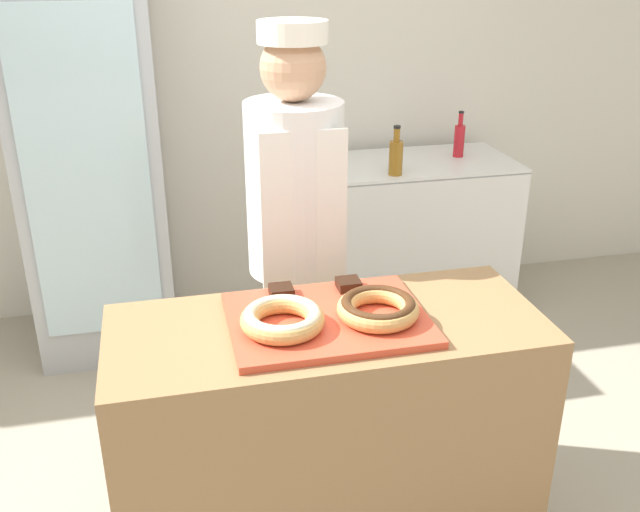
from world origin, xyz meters
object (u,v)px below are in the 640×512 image
bottle_red (459,139)px  bottle_amber (396,156)px  brownie_back_right (349,284)px  brownie_back_left (281,291)px  baker_person (296,247)px  beverage_fridge (93,168)px  donut_light_glaze (282,318)px  chest_freezer (416,234)px  donut_chocolate_glaze (378,307)px  serving_tray (328,319)px

bottle_red → bottle_amber: bottle_amber is taller
brownie_back_right → brownie_back_left: bearing=180.0°
brownie_back_right → baker_person: bearing=103.0°
bottle_red → bottle_amber: bearing=-151.4°
beverage_fridge → brownie_back_right: bearing=-60.4°
donut_light_glaze → bottle_red: size_ratio=0.97×
beverage_fridge → chest_freezer: (1.73, 0.01, -0.52)m
brownie_back_left → bottle_amber: bearing=58.1°
brownie_back_right → bottle_red: size_ratio=0.29×
donut_chocolate_glaze → bottle_red: 2.09m
donut_light_glaze → baker_person: 0.64m
donut_light_glaze → brownie_back_left: size_ratio=3.36×
serving_tray → beverage_fridge: size_ratio=0.31×
serving_tray → baker_person: bearing=88.2°
donut_chocolate_glaze → baker_person: bearing=101.8°
brownie_back_left → beverage_fridge: bearing=113.0°
brownie_back_right → baker_person: baker_person is taller
brownie_back_left → beverage_fridge: (-0.66, 1.56, -0.00)m
brownie_back_left → brownie_back_right: bearing=0.0°
chest_freezer → bottle_amber: size_ratio=4.01×
bottle_red → baker_person: bearing=-134.4°
brownie_back_right → beverage_fridge: beverage_fridge is taller
serving_tray → beverage_fridge: (-0.78, 1.73, 0.03)m
beverage_fridge → bottle_red: (1.97, 0.04, 0.02)m
bottle_red → brownie_back_left: bearing=-129.1°
donut_chocolate_glaze → chest_freezer: size_ratio=0.24×
donut_light_glaze → beverage_fridge: 1.88m
donut_light_glaze → baker_person: baker_person is taller
donut_light_glaze → bottle_red: 2.25m
serving_tray → bottle_red: (1.19, 1.77, 0.05)m
brownie_back_right → bottle_red: bearing=56.1°
donut_light_glaze → bottle_amber: bearing=60.6°
bottle_amber → brownie_back_left: bearing=-121.9°
beverage_fridge → bottle_amber: beverage_fridge is taller
beverage_fridge → bottle_red: bearing=1.2°
baker_person → serving_tray: bearing=-91.8°
serving_tray → bottle_amber: (0.73, 1.52, 0.05)m
brownie_back_right → bottle_amber: bearing=65.3°
brownie_back_left → beverage_fridge: beverage_fridge is taller
brownie_back_right → chest_freezer: size_ratio=0.07×
beverage_fridge → bottle_amber: size_ratio=7.49×
donut_chocolate_glaze → bottle_amber: bearing=69.4°
beverage_fridge → bottle_amber: 1.52m
serving_tray → beverage_fridge: beverage_fridge is taller
chest_freezer → donut_light_glaze: bearing=-121.7°
donut_chocolate_glaze → brownie_back_left: bearing=140.9°
serving_tray → brownie_back_right: (0.11, 0.17, 0.03)m
donut_chocolate_glaze → bottle_red: bearing=60.1°
serving_tray → bottle_red: bearing=56.1°
serving_tray → beverage_fridge: bearing=114.1°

